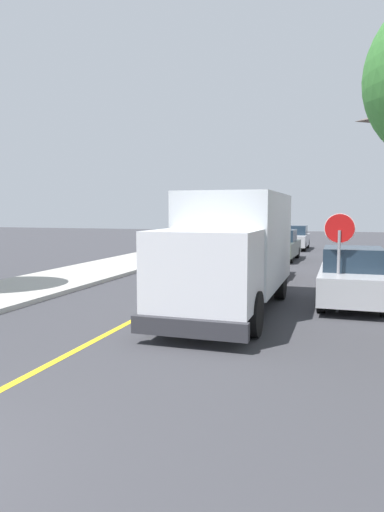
% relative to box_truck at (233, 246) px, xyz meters
% --- Properties ---
extents(centre_line_yellow, '(0.16, 56.00, 0.01)m').
position_rel_box_truck_xyz_m(centre_line_yellow, '(-2.07, 0.55, -1.76)').
color(centre_line_yellow, gold).
rests_on(centre_line_yellow, ground).
extents(box_truck, '(2.41, 7.18, 3.20)m').
position_rel_box_truck_xyz_m(box_truck, '(0.00, 0.00, 0.00)').
color(box_truck, silver).
rests_on(box_truck, ground).
extents(parked_car_near, '(1.81, 4.41, 1.67)m').
position_rel_box_truck_xyz_m(parked_car_near, '(-0.27, 6.00, -0.97)').
color(parked_car_near, silver).
rests_on(parked_car_near, ground).
extents(parked_car_mid, '(1.92, 4.45, 1.67)m').
position_rel_box_truck_xyz_m(parked_car_mid, '(-0.41, 13.44, -0.97)').
color(parked_car_mid, '#4C564C').
rests_on(parked_car_mid, ground).
extents(parked_car_far, '(1.84, 4.42, 1.67)m').
position_rel_box_truck_xyz_m(parked_car_far, '(-0.32, 20.84, -0.97)').
color(parked_car_far, '#B7B7BC').
rests_on(parked_car_far, ground).
extents(parked_van_across, '(1.81, 4.40, 1.67)m').
position_rel_box_truck_xyz_m(parked_van_across, '(3.13, 1.75, -0.97)').
color(parked_van_across, '#B7B7BC').
rests_on(parked_van_across, ground).
extents(stop_sign, '(0.80, 0.10, 2.65)m').
position_rel_box_truck_xyz_m(stop_sign, '(2.75, 0.58, 0.09)').
color(stop_sign, gray).
rests_on(stop_sign, ground).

